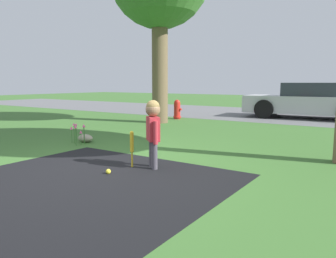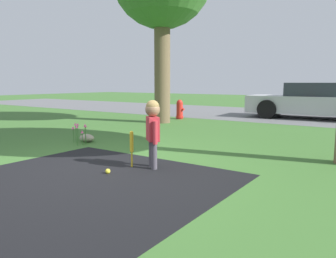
# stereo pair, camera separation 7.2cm
# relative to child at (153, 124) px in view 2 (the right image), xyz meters

# --- Properties ---
(ground_plane) EXTENTS (60.00, 60.00, 0.00)m
(ground_plane) POSITION_rel_child_xyz_m (-0.69, -0.47, -0.67)
(ground_plane) COLOR #3D6B2D
(street_strip) EXTENTS (40.00, 6.00, 0.01)m
(street_strip) POSITION_rel_child_xyz_m (-0.69, 9.45, -0.67)
(street_strip) COLOR slate
(street_strip) RESTS_ON ground
(child) EXTENTS (0.33, 0.30, 1.03)m
(child) POSITION_rel_child_xyz_m (0.00, 0.00, 0.00)
(child) COLOR #4C4751
(child) RESTS_ON ground
(baseball_bat) EXTENTS (0.06, 0.06, 0.56)m
(baseball_bat) POSITION_rel_child_xyz_m (-0.29, -0.15, -0.30)
(baseball_bat) COLOR yellow
(baseball_bat) RESTS_ON ground
(sports_ball) EXTENTS (0.07, 0.07, 0.07)m
(sports_ball) POSITION_rel_child_xyz_m (-0.32, -0.63, -0.63)
(sports_ball) COLOR yellow
(sports_ball) RESTS_ON ground
(fire_hydrant) EXTENTS (0.32, 0.28, 0.69)m
(fire_hydrant) POSITION_rel_child_xyz_m (-3.38, 5.97, -0.33)
(fire_hydrant) COLOR red
(fire_hydrant) RESTS_ON ground
(parked_car) EXTENTS (4.45, 2.19, 1.29)m
(parked_car) POSITION_rel_child_xyz_m (0.48, 8.82, -0.05)
(parked_car) COLOR #B7B7BC
(parked_car) RESTS_ON ground
(flower_bed) EXTENTS (0.55, 0.45, 0.44)m
(flower_bed) POSITION_rel_child_xyz_m (-2.52, 0.72, -0.34)
(flower_bed) COLOR #38702D
(flower_bed) RESTS_ON ground
(edging_rock) EXTENTS (0.37, 0.26, 0.17)m
(edging_rock) POSITION_rel_child_xyz_m (-2.54, 0.93, -0.58)
(edging_rock) COLOR #9E937F
(edging_rock) RESTS_ON ground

